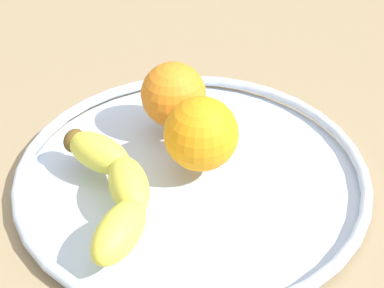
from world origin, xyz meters
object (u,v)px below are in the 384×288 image
(banana, at_px, (113,186))
(orange_center, at_px, (204,136))
(orange_front_right, at_px, (173,95))
(fruit_bowl, at_px, (192,173))

(banana, height_order, orange_center, orange_center)
(orange_front_right, bearing_deg, banana, 123.44)
(orange_front_right, xyz_separation_m, orange_center, (-0.08, 0.02, 0.00))
(orange_front_right, bearing_deg, orange_center, 168.60)
(orange_front_right, bearing_deg, fruit_bowl, 160.47)
(fruit_bowl, distance_m, orange_front_right, 0.09)
(banana, distance_m, orange_front_right, 0.14)
(banana, bearing_deg, fruit_bowl, -72.27)
(fruit_bowl, height_order, banana, banana)
(fruit_bowl, bearing_deg, orange_front_right, -19.53)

